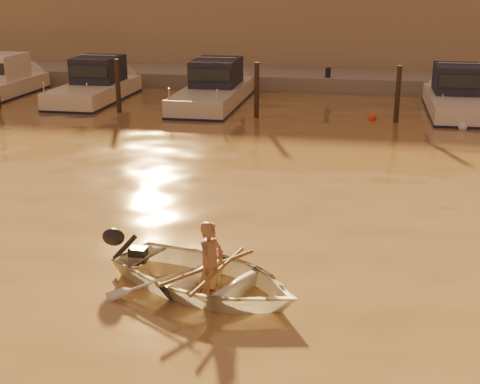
% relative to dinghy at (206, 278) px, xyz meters
% --- Properties ---
extents(ground_plane, '(160.00, 160.00, 0.00)m').
position_rel_dinghy_xyz_m(ground_plane, '(-1.29, 0.38, -0.23)').
color(ground_plane, brown).
rests_on(ground_plane, ground).
extents(dinghy, '(4.04, 3.53, 0.70)m').
position_rel_dinghy_xyz_m(dinghy, '(0.00, 0.00, 0.00)').
color(dinghy, silver).
rests_on(dinghy, ground_plane).
extents(person, '(0.55, 0.65, 1.52)m').
position_rel_dinghy_xyz_m(person, '(0.09, -0.04, 0.23)').
color(person, '#906448').
rests_on(person, dinghy).
extents(outboard_motor, '(0.98, 0.72, 0.70)m').
position_rel_dinghy_xyz_m(outboard_motor, '(-1.38, 0.58, 0.05)').
color(outboard_motor, black).
rests_on(outboard_motor, dinghy).
extents(oar_port, '(0.46, 2.07, 0.13)m').
position_rel_dinghy_xyz_m(oar_port, '(0.23, -0.10, 0.19)').
color(oar_port, brown).
rests_on(oar_port, dinghy).
extents(oar_starboard, '(1.19, 1.80, 0.13)m').
position_rel_dinghy_xyz_m(oar_starboard, '(0.05, -0.02, 0.19)').
color(oar_starboard, brown).
rests_on(oar_starboard, dinghy).
extents(moored_boat_1, '(2.17, 6.49, 1.75)m').
position_rel_dinghy_xyz_m(moored_boat_1, '(-8.68, 16.38, 0.40)').
color(moored_boat_1, '#ECE3C5').
rests_on(moored_boat_1, ground_plane).
extents(moored_boat_2, '(2.21, 7.43, 1.75)m').
position_rel_dinghy_xyz_m(moored_boat_2, '(-3.62, 16.38, 0.40)').
color(moored_boat_2, beige).
rests_on(moored_boat_2, ground_plane).
extents(moored_boat_4, '(2.09, 6.51, 1.75)m').
position_rel_dinghy_xyz_m(moored_boat_4, '(5.81, 16.38, 0.40)').
color(moored_boat_4, silver).
rests_on(moored_boat_4, ground_plane).
extents(piling_1, '(0.18, 0.18, 2.20)m').
position_rel_dinghy_xyz_m(piling_1, '(-6.79, 14.18, 0.67)').
color(piling_1, '#2D2319').
rests_on(piling_1, ground_plane).
extents(piling_2, '(0.18, 0.18, 2.20)m').
position_rel_dinghy_xyz_m(piling_2, '(-1.49, 14.18, 0.67)').
color(piling_2, '#2D2319').
rests_on(piling_2, ground_plane).
extents(piling_3, '(0.18, 0.18, 2.20)m').
position_rel_dinghy_xyz_m(piling_3, '(3.51, 14.18, 0.67)').
color(piling_3, '#2D2319').
rests_on(piling_3, ground_plane).
extents(fender_b, '(0.30, 0.30, 0.30)m').
position_rel_dinghy_xyz_m(fender_b, '(-7.79, 14.24, -0.13)').
color(fender_b, orange).
rests_on(fender_b, ground_plane).
extents(fender_c, '(0.30, 0.30, 0.30)m').
position_rel_dinghy_xyz_m(fender_c, '(-3.97, 13.41, -0.13)').
color(fender_c, white).
rests_on(fender_c, ground_plane).
extents(fender_d, '(0.30, 0.30, 0.30)m').
position_rel_dinghy_xyz_m(fender_d, '(2.70, 14.53, -0.13)').
color(fender_d, '#E0481A').
rests_on(fender_d, ground_plane).
extents(fender_e, '(0.30, 0.30, 0.30)m').
position_rel_dinghy_xyz_m(fender_e, '(5.69, 13.40, -0.13)').
color(fender_e, silver).
rests_on(fender_e, ground_plane).
extents(quay, '(52.00, 4.00, 1.00)m').
position_rel_dinghy_xyz_m(quay, '(-1.29, 21.88, -0.08)').
color(quay, gray).
rests_on(quay, ground_plane).
extents(waterfront_building, '(46.00, 7.00, 4.80)m').
position_rel_dinghy_xyz_m(waterfront_building, '(-1.29, 27.38, 2.17)').
color(waterfront_building, '#9E8466').
rests_on(waterfront_building, quay).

